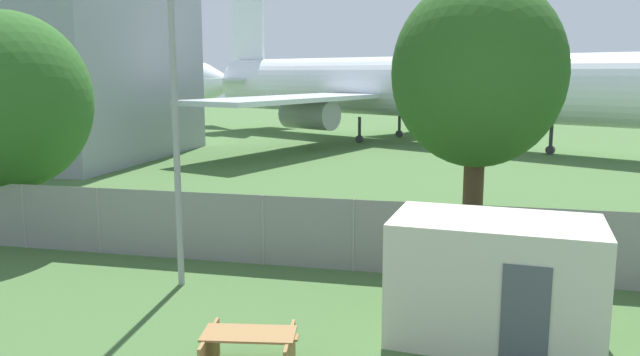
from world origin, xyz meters
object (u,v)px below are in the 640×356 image
(airplane, at_px, (395,87))
(picnic_bench_near_cabin, at_px, (249,348))
(tree_near_hangar, at_px, (478,74))
(tree_left_of_cabin, at_px, (9,102))
(portable_cabin, at_px, (494,280))

(airplane, bearing_deg, picnic_bench_near_cabin, -59.62)
(airplane, height_order, tree_near_hangar, airplane)
(tree_near_hangar, distance_m, tree_left_of_cabin, 14.49)
(airplane, bearing_deg, tree_near_hangar, -51.54)
(tree_near_hangar, bearing_deg, airplane, 100.54)
(tree_near_hangar, height_order, tree_left_of_cabin, tree_near_hangar)
(airplane, relative_size, tree_near_hangar, 5.39)
(airplane, height_order, tree_left_of_cabin, airplane)
(airplane, xyz_separation_m, tree_left_of_cabin, (-8.76, -31.81, 0.20))
(portable_cabin, xyz_separation_m, tree_left_of_cabin, (-14.72, 4.72, 3.17))
(airplane, bearing_deg, portable_cabin, -52.81)
(portable_cabin, relative_size, tree_near_hangar, 0.52)
(picnic_bench_near_cabin, bearing_deg, airplane, 92.46)
(airplane, xyz_separation_m, tree_near_hangar, (5.60, -30.11, 1.08))
(picnic_bench_near_cabin, bearing_deg, tree_left_of_cabin, 145.47)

